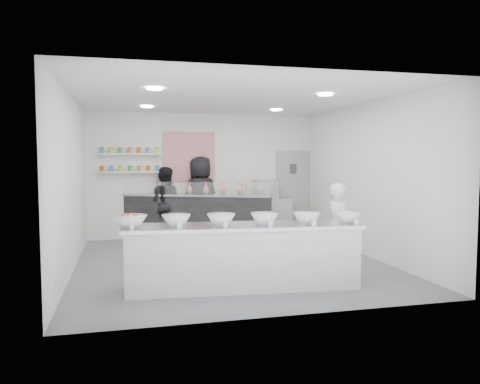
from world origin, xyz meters
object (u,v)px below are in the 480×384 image
espresso_ledge (267,216)px  woman_prep (339,228)px  back_bar (198,217)px  espresso_machine (266,189)px  staff_right (201,197)px  staff_left (164,203)px  prep_counter (243,256)px

espresso_ledge → woman_prep: (0.05, -3.94, 0.29)m
espresso_ledge → back_bar: bearing=-174.1°
espresso_machine → staff_right: (-1.62, 0.07, -0.17)m
espresso_ledge → woman_prep: bearing=-89.3°
staff_left → staff_right: size_ratio=0.87×
back_bar → staff_left: staff_left is taller
back_bar → espresso_ledge: 1.77m
back_bar → espresso_ledge: (1.76, 0.18, -0.07)m
staff_right → espresso_machine: bearing=158.5°
prep_counter → staff_right: bearing=94.1°
back_bar → espresso_machine: 1.84m
back_bar → staff_left: bearing=-175.4°
back_bar → woman_prep: 4.18m
staff_right → back_bar: bearing=48.3°
woman_prep → prep_counter: bearing=98.7°
staff_right → woman_prep: bearing=93.9°
back_bar → staff_left: (-0.77, 0.25, 0.32)m
prep_counter → woman_prep: size_ratio=2.30×
woman_prep → staff_right: bearing=15.7°
woman_prep → staff_right: (-1.70, 4.01, 0.23)m
espresso_machine → woman_prep: 3.96m
espresso_ledge → staff_left: 2.55m
espresso_ledge → staff_right: staff_right is taller
back_bar → staff_right: staff_right is taller
woman_prep → staff_right: staff_right is taller
espresso_machine → woman_prep: woman_prep is taller
prep_counter → staff_right: (0.08, 4.52, 0.51)m
staff_left → woman_prep: bearing=139.0°
staff_left → espresso_ledge: bearing=-165.3°
back_bar → woman_prep: size_ratio=2.31×
woman_prep → staff_right: 4.37m
staff_left → staff_right: staff_right is taller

